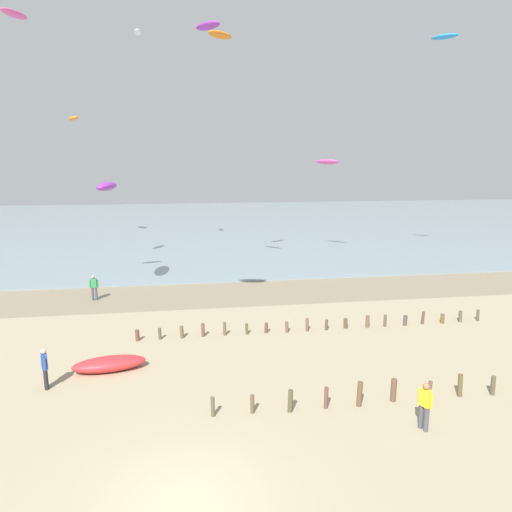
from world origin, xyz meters
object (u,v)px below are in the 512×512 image
(kite_aloft_4, at_px, (107,186))
(kite_aloft_9, at_px, (138,32))
(kite_aloft_5, at_px, (445,37))
(grounded_kite, at_px, (109,364))
(person_nearest_camera, at_px, (45,367))
(kite_aloft_7, at_px, (220,35))
(kite_aloft_6, at_px, (327,162))
(kite_aloft_8, at_px, (208,26))
(person_by_waterline, at_px, (425,405))
(person_mid_beach, at_px, (94,287))
(kite_aloft_2, at_px, (14,14))
(kite_aloft_1, at_px, (73,118))

(kite_aloft_4, relative_size, kite_aloft_9, 1.82)
(kite_aloft_5, bearing_deg, grounded_kite, 79.35)
(person_nearest_camera, xyz_separation_m, kite_aloft_9, (2.06, 26.50, 19.35))
(kite_aloft_7, bearing_deg, grounded_kite, 31.45)
(kite_aloft_6, xyz_separation_m, kite_aloft_8, (-11.49, -9.79, 8.73))
(person_by_waterline, height_order, kite_aloft_5, kite_aloft_5)
(person_mid_beach, bearing_deg, kite_aloft_7, 31.93)
(kite_aloft_2, bearing_deg, kite_aloft_8, -72.60)
(kite_aloft_8, bearing_deg, kite_aloft_7, 120.77)
(kite_aloft_5, relative_size, kite_aloft_7, 0.95)
(person_nearest_camera, xyz_separation_m, kite_aloft_1, (-5.96, 35.90, 12.78))
(kite_aloft_4, xyz_separation_m, kite_aloft_6, (18.46, 10.38, 1.64))
(kite_aloft_4, xyz_separation_m, kite_aloft_8, (6.97, 0.60, 10.37))
(kite_aloft_5, xyz_separation_m, kite_aloft_8, (-19.30, -4.36, -1.17))
(kite_aloft_8, relative_size, kite_aloft_9, 1.08)
(kite_aloft_1, bearing_deg, kite_aloft_5, -141.99)
(kite_aloft_9, bearing_deg, grounded_kite, -4.26)
(person_by_waterline, bearing_deg, person_nearest_camera, 159.62)
(kite_aloft_1, height_order, kite_aloft_9, kite_aloft_9)
(kite_aloft_9, bearing_deg, kite_aloft_4, -11.25)
(person_nearest_camera, bearing_deg, kite_aloft_6, 51.81)
(grounded_kite, distance_m, kite_aloft_2, 24.33)
(person_by_waterline, bearing_deg, kite_aloft_1, 115.49)
(person_mid_beach, distance_m, grounded_kite, 11.39)
(person_mid_beach, relative_size, grounded_kite, 0.55)
(kite_aloft_5, bearing_deg, kite_aloft_7, 46.48)
(person_nearest_camera, bearing_deg, kite_aloft_1, 99.43)
(kite_aloft_5, distance_m, kite_aloft_7, 18.25)
(person_nearest_camera, relative_size, kite_aloft_1, 0.61)
(person_nearest_camera, xyz_separation_m, kite_aloft_6, (19.07, 24.24, 8.14))
(person_by_waterline, bearing_deg, kite_aloft_5, 60.82)
(person_nearest_camera, bearing_deg, kite_aloft_9, 85.56)
(kite_aloft_5, distance_m, kite_aloft_8, 19.82)
(kite_aloft_1, relative_size, kite_aloft_6, 1.20)
(kite_aloft_9, bearing_deg, person_mid_beach, -14.45)
(kite_aloft_6, height_order, kite_aloft_8, kite_aloft_8)
(grounded_kite, bearing_deg, kite_aloft_9, 82.17)
(person_nearest_camera, relative_size, kite_aloft_2, 0.78)
(kite_aloft_1, bearing_deg, kite_aloft_8, -172.23)
(person_nearest_camera, xyz_separation_m, grounded_kite, (2.25, 1.31, -0.61))
(person_by_waterline, bearing_deg, kite_aloft_9, 110.03)
(kite_aloft_7, bearing_deg, kite_aloft_6, 173.35)
(kite_aloft_2, bearing_deg, kite_aloft_9, -8.77)
(kite_aloft_4, bearing_deg, kite_aloft_9, -3.42)
(kite_aloft_8, bearing_deg, kite_aloft_4, -127.41)
(person_by_waterline, height_order, grounded_kite, person_by_waterline)
(kite_aloft_7, bearing_deg, kite_aloft_4, -10.32)
(person_by_waterline, bearing_deg, kite_aloft_8, 107.06)
(kite_aloft_2, relative_size, kite_aloft_8, 1.03)
(kite_aloft_2, xyz_separation_m, kite_aloft_7, (13.47, 2.04, -0.23))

